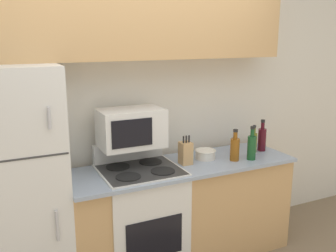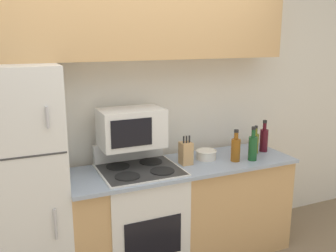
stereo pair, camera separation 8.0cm
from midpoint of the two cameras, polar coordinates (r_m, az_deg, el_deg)
wall_back at (r=3.32m, az=-4.98°, el=1.80°), size 8.00×0.05×2.55m
lower_cabinets at (r=3.38m, az=2.88°, el=-12.84°), size 1.97×0.61×0.89m
refrigerator at (r=2.93m, az=-21.23°, el=-8.76°), size 0.66×0.65×1.76m
upper_cabinets at (r=3.08m, az=-4.12°, el=16.04°), size 2.63×0.32×0.64m
stove at (r=3.22m, az=-3.49°, el=-13.83°), size 0.64×0.59×1.06m
microwave at (r=3.05m, az=-4.88°, el=-0.26°), size 0.51×0.34×0.31m
knife_block at (r=3.17m, az=3.46°, el=-4.14°), size 0.09×0.10×0.25m
bowl at (r=3.33m, az=6.52°, el=-4.31°), size 0.19×0.19×0.08m
bottle_whiskey at (r=3.30m, az=10.95°, el=-3.44°), size 0.08×0.08×0.28m
bottle_olive_oil at (r=3.56m, az=13.79°, el=-2.44°), size 0.06×0.06×0.26m
bottle_wine_red at (r=3.63m, az=15.01°, el=-1.96°), size 0.08×0.08×0.30m
bottle_hot_sauce at (r=3.49m, az=10.89°, el=-3.04°), size 0.05×0.05×0.20m
bottle_wine_green at (r=3.35m, az=13.46°, el=-3.16°), size 0.08×0.08×0.30m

